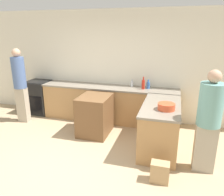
% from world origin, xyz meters
% --- Properties ---
extents(ground_plane, '(14.00, 14.00, 0.00)m').
position_xyz_m(ground_plane, '(0.00, 0.00, 0.00)').
color(ground_plane, tan).
extents(wall_back, '(8.00, 0.06, 2.70)m').
position_xyz_m(wall_back, '(0.00, 2.39, 1.35)').
color(wall_back, silver).
rests_on(wall_back, ground_plane).
extents(counter_back, '(3.38, 0.62, 0.88)m').
position_xyz_m(counter_back, '(0.00, 2.06, 0.44)').
color(counter_back, tan).
rests_on(counter_back, ground_plane).
extents(counter_peninsula, '(0.69, 1.48, 0.88)m').
position_xyz_m(counter_peninsula, '(1.35, 1.05, 0.44)').
color(counter_peninsula, tan).
rests_on(counter_peninsula, ground_plane).
extents(range_oven, '(0.63, 0.59, 0.90)m').
position_xyz_m(range_oven, '(-2.01, 2.06, 0.45)').
color(range_oven, black).
rests_on(range_oven, ground_plane).
extents(island_table, '(0.64, 0.77, 0.86)m').
position_xyz_m(island_table, '(-0.08, 1.27, 0.43)').
color(island_table, brown).
rests_on(island_table, ground_plane).
extents(mixing_bowl, '(0.30, 0.30, 0.12)m').
position_xyz_m(mixing_bowl, '(1.44, 0.79, 0.94)').
color(mixing_bowl, '#DB512D').
rests_on(mixing_bowl, counter_peninsula).
extents(hot_sauce_bottle, '(0.07, 0.07, 0.29)m').
position_xyz_m(hot_sauce_bottle, '(0.84, 2.07, 1.00)').
color(hot_sauce_bottle, red).
rests_on(hot_sauce_bottle, counter_back).
extents(vinegar_bottle_clear, '(0.07, 0.07, 0.18)m').
position_xyz_m(vinegar_bottle_clear, '(0.55, 2.22, 0.96)').
color(vinegar_bottle_clear, silver).
rests_on(vinegar_bottle_clear, counter_back).
extents(water_bottle_blue, '(0.08, 0.08, 0.21)m').
position_xyz_m(water_bottle_blue, '(0.95, 2.15, 0.97)').
color(water_bottle_blue, '#386BB7').
rests_on(water_bottle_blue, counter_back).
extents(person_by_range, '(0.30, 0.30, 1.81)m').
position_xyz_m(person_by_range, '(-2.04, 1.40, 1.00)').
color(person_by_range, '#ADA38E').
rests_on(person_by_range, ground_plane).
extents(person_at_peninsula, '(0.36, 0.36, 1.67)m').
position_xyz_m(person_at_peninsula, '(2.09, 0.51, 0.90)').
color(person_at_peninsula, '#ADA38E').
rests_on(person_at_peninsula, ground_plane).
extents(paper_bag, '(0.28, 0.18, 0.32)m').
position_xyz_m(paper_bag, '(1.44, 0.00, 0.16)').
color(paper_bag, tan).
rests_on(paper_bag, ground_plane).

